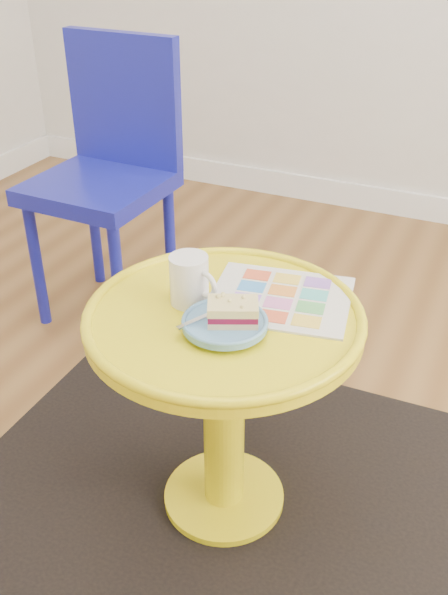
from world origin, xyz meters
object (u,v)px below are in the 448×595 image
at_px(side_table, 224,374).
at_px(plate, 225,324).
at_px(newspaper, 280,298).
at_px(mug, 190,279).
at_px(chair, 110,163).

relative_size(side_table, plate, 3.41).
bearing_deg(newspaper, mug, -161.29).
bearing_deg(newspaper, plate, -119.40).
height_order(chair, newspaper, chair).
bearing_deg(chair, mug, -44.98).
relative_size(mug, plate, 0.68).
distance_m(chair, newspaper, 1.02).
xyz_separation_m(chair, newspaper, (0.82, -0.60, 0.02)).
relative_size(chair, mug, 8.00).
bearing_deg(chair, newspaper, -34.56).
height_order(mug, plate, mug).
bearing_deg(side_table, mug, 170.88).
bearing_deg(newspaper, side_table, -138.57).
bearing_deg(newspaper, chair, 134.22).
bearing_deg(mug, chair, 149.36).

